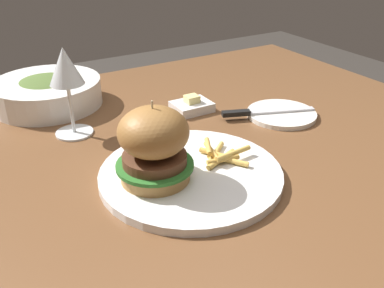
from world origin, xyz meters
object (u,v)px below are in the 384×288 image
(soup_bowl, at_px, (47,92))
(table_knife, at_px, (260,112))
(bread_plate, at_px, (281,114))
(burger_sandwich, at_px, (154,145))
(butter_dish, at_px, (192,106))
(wine_glass, at_px, (66,71))
(main_plate, at_px, (191,174))

(soup_bowl, bearing_deg, table_knife, -39.24)
(soup_bowl, bearing_deg, bread_plate, -37.49)
(burger_sandwich, height_order, table_knife, burger_sandwich)
(burger_sandwich, xyz_separation_m, butter_dish, (0.20, 0.23, -0.06))
(burger_sandwich, bearing_deg, butter_dish, 48.61)
(wine_glass, height_order, table_knife, wine_glass)
(main_plate, bearing_deg, burger_sandwich, 172.36)
(main_plate, bearing_deg, table_knife, 27.98)
(burger_sandwich, bearing_deg, main_plate, -7.64)
(main_plate, relative_size, table_knife, 1.53)
(main_plate, relative_size, burger_sandwich, 2.27)
(butter_dish, xyz_separation_m, soup_bowl, (-0.26, 0.19, 0.02))
(burger_sandwich, height_order, wine_glass, wine_glass)
(table_knife, relative_size, soup_bowl, 0.82)
(table_knife, height_order, soup_bowl, soup_bowl)
(table_knife, bearing_deg, burger_sandwich, -158.15)
(wine_glass, relative_size, soup_bowl, 0.73)
(wine_glass, relative_size, bread_plate, 1.17)
(main_plate, xyz_separation_m, wine_glass, (-0.12, 0.26, 0.12))
(burger_sandwich, distance_m, butter_dish, 0.31)
(bread_plate, xyz_separation_m, butter_dish, (-0.15, 0.12, 0.01))
(soup_bowl, bearing_deg, butter_dish, -36.54)
(burger_sandwich, xyz_separation_m, bread_plate, (0.35, 0.11, -0.07))
(wine_glass, bearing_deg, burger_sandwich, -77.35)
(burger_sandwich, height_order, soup_bowl, burger_sandwich)
(wine_glass, distance_m, bread_plate, 0.45)
(butter_dish, bearing_deg, table_knife, -45.20)
(bread_plate, height_order, soup_bowl, soup_bowl)
(table_knife, bearing_deg, soup_bowl, 140.76)
(burger_sandwich, bearing_deg, soup_bowl, 98.28)
(main_plate, bearing_deg, bread_plate, 21.19)
(wine_glass, height_order, soup_bowl, wine_glass)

